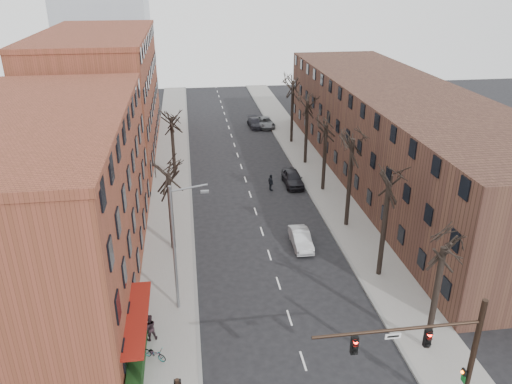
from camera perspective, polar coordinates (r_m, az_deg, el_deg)
name	(u,v)px	position (r m, az deg, el deg)	size (l,w,h in m)	color
sidewalk_left	(172,173)	(56.93, -9.62, 2.20)	(4.00, 90.00, 0.15)	gray
sidewalk_right	(310,165)	(58.56, 6.23, 3.03)	(4.00, 90.00, 0.15)	gray
building_left_near	(45,205)	(37.53, -22.94, -1.34)	(12.00, 26.00, 12.00)	brown
building_left_far	(102,96)	(64.29, -17.19, 10.46)	(12.00, 28.00, 14.00)	brown
building_right	(398,135)	(55.05, 15.87, 6.30)	(12.00, 50.00, 10.00)	#4D3024
awning_left	(141,353)	(31.94, -12.96, -17.49)	(1.20, 7.00, 0.15)	maroon
hedge	(137,356)	(30.78, -13.40, -17.80)	(0.80, 6.00, 1.00)	#163613
tree_right_a	(426,348)	(33.13, 18.89, -16.55)	(5.20, 5.20, 10.00)	black
tree_right_b	(378,275)	(38.90, 13.80, -9.21)	(5.20, 5.20, 10.80)	black
tree_right_c	(346,226)	(45.35, 10.24, -3.81)	(5.20, 5.20, 11.60)	black
tree_right_d	(323,190)	(52.23, 7.62, 0.21)	(5.20, 5.20, 10.00)	black
tree_right_e	(305,163)	(59.40, 5.62, 3.29)	(5.20, 5.20, 10.80)	black
tree_right_f	(291,142)	(66.75, 4.05, 5.69)	(5.20, 5.20, 11.60)	black
tree_left_a	(174,249)	(41.59, -9.37, -6.46)	(5.20, 5.20, 9.50)	black
tree_left_b	(175,176)	(56.01, -9.22, 1.78)	(5.20, 5.20, 9.50)	black
signal_mast_arm	(444,352)	(26.19, 20.67, -16.74)	(8.14, 0.30, 7.20)	black
streetlight	(176,244)	(32.15, -9.07, -5.85)	(2.45, 0.22, 9.03)	slate
silver_sedan	(301,239)	(41.31, 5.15, -5.36)	(1.43, 4.10, 1.35)	#B3B7BB
parked_car_near	(293,178)	(52.91, 4.21, 1.61)	(1.86, 4.61, 1.57)	black
parked_car_mid	(255,123)	(73.12, -0.11, 7.90)	(1.78, 4.38, 1.27)	black
parked_car_far	(265,122)	(73.28, 1.06, 7.96)	(2.24, 4.86, 1.35)	slate
pedestrian_b	(149,328)	(31.98, -12.08, -14.92)	(0.86, 0.67, 1.76)	black
pedestrian_crossing	(271,183)	(51.39, 1.70, 1.09)	(1.03, 0.43, 1.76)	black
bicycle	(155,353)	(30.91, -11.50, -17.62)	(0.53, 1.53, 0.80)	gray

